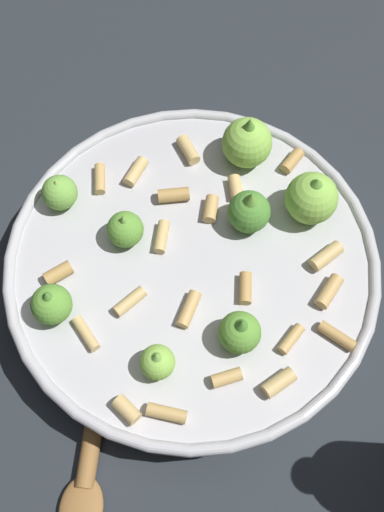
% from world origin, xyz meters
% --- Properties ---
extents(ground_plane, '(2.40, 2.40, 0.00)m').
position_xyz_m(ground_plane, '(0.00, 0.00, 0.00)').
color(ground_plane, '#23282D').
extents(cooking_pan, '(0.34, 0.34, 0.11)m').
position_xyz_m(cooking_pan, '(-0.00, 0.00, 0.03)').
color(cooking_pan, '#B7B7BC').
rests_on(cooking_pan, ground).
extents(wooden_spoon, '(0.20, 0.05, 0.02)m').
position_xyz_m(wooden_spoon, '(0.16, -0.05, 0.01)').
color(wooden_spoon, olive).
rests_on(wooden_spoon, ground).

